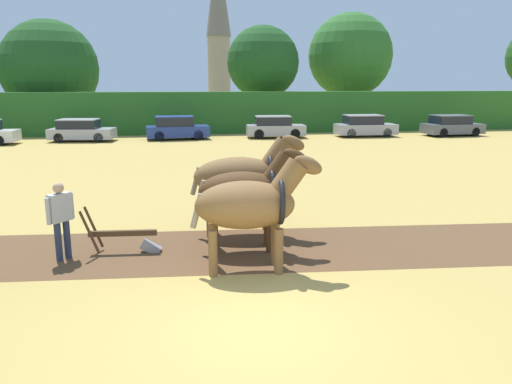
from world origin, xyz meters
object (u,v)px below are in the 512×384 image
at_px(tree_center, 263,62).
at_px(draft_horse_lead_right, 246,191).
at_px(tree_center_left, 50,69).
at_px(farmer_at_plow, 61,215).
at_px(parked_car_far_right, 365,126).
at_px(draft_horse_lead_left, 251,204).
at_px(parked_car_end_right, 452,126).
at_px(parked_car_center, 81,131).
at_px(plow, 129,238).
at_px(parked_car_center_right, 177,128).
at_px(draft_horse_trail_left, 243,176).
at_px(church_spire, 218,24).
at_px(farmer_beside_team, 243,181).
at_px(tree_center_right, 350,56).
at_px(parked_car_right, 275,127).

bearing_deg(tree_center, draft_horse_lead_right, -100.93).
bearing_deg(tree_center_left, draft_horse_lead_right, -70.97).
height_order(farmer_at_plow, parked_car_far_right, farmer_at_plow).
relative_size(draft_horse_lead_left, parked_car_end_right, 0.63).
bearing_deg(tree_center_left, draft_horse_lead_left, -71.82).
bearing_deg(draft_horse_lead_left, farmer_at_plow, 166.38).
height_order(parked_car_center, parked_car_end_right, parked_car_end_right).
relative_size(tree_center_left, farmer_at_plow, 5.09).
relative_size(plow, parked_car_center_right, 0.41).
bearing_deg(draft_horse_lead_left, parked_car_end_right, 56.77).
relative_size(plow, parked_car_end_right, 0.40).
height_order(tree_center_left, parked_car_end_right, tree_center_left).
bearing_deg(draft_horse_trail_left, church_spire, 89.73).
height_order(tree_center_left, church_spire, church_spire).
bearing_deg(tree_center, farmer_at_plow, -107.80).
xyz_separation_m(tree_center_left, parked_car_center, (3.53, -8.64, -4.08)).
relative_size(church_spire, parked_car_center, 5.06).
xyz_separation_m(farmer_at_plow, parked_car_end_right, (22.05, 22.17, -0.26)).
distance_m(draft_horse_lead_left, farmer_at_plow, 4.08).
bearing_deg(farmer_beside_team, parked_car_far_right, 15.12).
height_order(draft_horse_lead_right, farmer_beside_team, draft_horse_lead_right).
bearing_deg(draft_horse_trail_left, parked_car_far_right, 66.02).
relative_size(tree_center_right, church_spire, 0.46).
bearing_deg(tree_center_left, parked_car_end_right, -18.10).
relative_size(parked_car_right, parked_car_far_right, 0.97).
bearing_deg(plow, draft_horse_lead_left, -26.03).
height_order(tree_center_right, parked_car_center, tree_center_right).
relative_size(tree_center, parked_car_far_right, 1.97).
relative_size(farmer_beside_team, parked_car_center, 0.39).
bearing_deg(farmer_beside_team, tree_center, 33.98).
distance_m(plow, parked_car_center_right, 22.88).
bearing_deg(parked_car_center, plow, -70.42).
bearing_deg(church_spire, tree_center_right, -68.57).
height_order(draft_horse_trail_left, parked_car_center, draft_horse_trail_left).
bearing_deg(parked_car_end_right, draft_horse_lead_left, -132.18).
relative_size(tree_center_right, parked_car_center, 2.32).
bearing_deg(farmer_at_plow, parked_car_center, 139.61).
bearing_deg(parked_car_right, tree_center, 89.84).
relative_size(draft_horse_lead_left, parked_car_center, 0.63).
height_order(plow, farmer_at_plow, farmer_at_plow).
distance_m(draft_horse_lead_right, parked_car_center_right, 23.09).
bearing_deg(farmer_at_plow, parked_car_end_right, 86.31).
distance_m(plow, parked_car_far_right, 26.69).
xyz_separation_m(plow, parked_car_right, (7.98, 22.75, 0.40)).
distance_m(draft_horse_lead_right, farmer_at_plow, 3.98).
height_order(tree_center_right, parked_car_center_right, tree_center_right).
xyz_separation_m(tree_center, tree_center_right, (8.39, 2.44, 0.73)).
distance_m(farmer_beside_team, parked_car_right, 20.40).
height_order(parked_car_far_right, parked_car_end_right, parked_car_far_right).
bearing_deg(parked_car_far_right, tree_center, 126.60).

